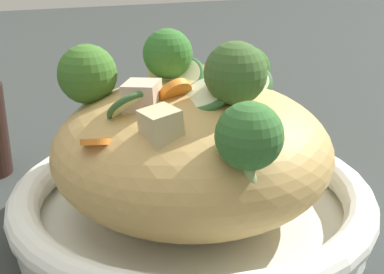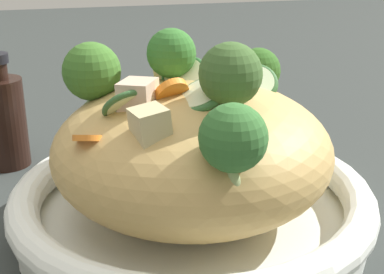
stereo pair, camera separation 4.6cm
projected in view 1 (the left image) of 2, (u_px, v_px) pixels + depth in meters
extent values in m
plane|color=#2E3331|center=(192.00, 228.00, 0.49)|extent=(3.00, 3.00, 0.00)
cylinder|color=white|center=(192.00, 218.00, 0.49)|extent=(0.30, 0.30, 0.02)
torus|color=white|center=(192.00, 195.00, 0.48)|extent=(0.32, 0.32, 0.03)
ellipsoid|color=tan|center=(192.00, 150.00, 0.46)|extent=(0.24, 0.24, 0.11)
torus|color=tan|center=(124.00, 131.00, 0.42)|extent=(0.07, 0.07, 0.01)
torus|color=tan|center=(154.00, 112.00, 0.46)|extent=(0.07, 0.07, 0.02)
cone|color=#A1BA73|center=(235.00, 106.00, 0.41)|extent=(0.03, 0.03, 0.02)
sphere|color=#3A5C2B|center=(236.00, 73.00, 0.40)|extent=(0.06, 0.06, 0.05)
cone|color=#99BB75|center=(89.00, 104.00, 0.46)|extent=(0.03, 0.03, 0.02)
sphere|color=#3B6C27|center=(87.00, 74.00, 0.45)|extent=(0.07, 0.07, 0.05)
cone|color=#A2B67C|center=(247.00, 91.00, 0.53)|extent=(0.02, 0.02, 0.02)
sphere|color=#2F5D20|center=(248.00, 69.00, 0.53)|extent=(0.04, 0.04, 0.04)
cone|color=#9CBE71|center=(168.00, 82.00, 0.47)|extent=(0.02, 0.02, 0.02)
sphere|color=#316C2A|center=(168.00, 54.00, 0.46)|extent=(0.05, 0.05, 0.04)
cone|color=#A2B772|center=(242.00, 174.00, 0.36)|extent=(0.02, 0.02, 0.02)
sphere|color=#33692F|center=(243.00, 137.00, 0.35)|extent=(0.05, 0.05, 0.05)
cylinder|color=orange|center=(219.00, 78.00, 0.52)|extent=(0.03, 0.03, 0.01)
cylinder|color=orange|center=(203.00, 75.00, 0.51)|extent=(0.03, 0.03, 0.02)
cylinder|color=orange|center=(233.00, 77.00, 0.49)|extent=(0.03, 0.03, 0.02)
cylinder|color=orange|center=(96.00, 142.00, 0.39)|extent=(0.03, 0.03, 0.01)
cylinder|color=orange|center=(175.00, 93.00, 0.42)|extent=(0.03, 0.03, 0.03)
cylinder|color=orange|center=(183.00, 75.00, 0.47)|extent=(0.02, 0.02, 0.02)
cylinder|color=beige|center=(251.00, 81.00, 0.48)|extent=(0.04, 0.03, 0.03)
torus|color=#305E2D|center=(251.00, 81.00, 0.48)|extent=(0.04, 0.04, 0.03)
cylinder|color=beige|center=(131.00, 107.00, 0.41)|extent=(0.04, 0.03, 0.03)
torus|color=#346030|center=(131.00, 107.00, 0.41)|extent=(0.05, 0.04, 0.03)
cylinder|color=beige|center=(202.00, 95.00, 0.41)|extent=(0.04, 0.05, 0.02)
torus|color=#356534|center=(202.00, 95.00, 0.41)|extent=(0.05, 0.05, 0.03)
cylinder|color=beige|center=(186.00, 76.00, 0.46)|extent=(0.05, 0.04, 0.03)
torus|color=#2D5E2F|center=(186.00, 76.00, 0.46)|extent=(0.05, 0.05, 0.03)
cube|color=#D0BC8B|center=(167.00, 73.00, 0.48)|extent=(0.03, 0.03, 0.02)
cube|color=#CCBD89|center=(161.00, 126.00, 0.38)|extent=(0.03, 0.03, 0.03)
cube|color=#CEB096|center=(142.00, 98.00, 0.41)|extent=(0.04, 0.04, 0.02)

